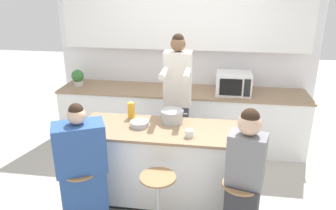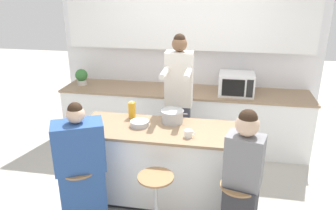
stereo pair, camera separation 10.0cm
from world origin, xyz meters
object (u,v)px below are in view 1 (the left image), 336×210
(kitchen_island, at_px, (167,164))
(cooking_pot, at_px, (172,116))
(juice_carton, at_px, (131,110))
(bar_stool_leftmost, at_px, (82,198))
(fruit_bowl, at_px, (140,124))
(potted_plant, at_px, (78,77))
(coffee_cup_near, at_px, (189,133))
(microwave, at_px, (233,83))
(person_cooking, at_px, (177,106))
(person_wrapped_blanket, at_px, (82,172))
(person_seated_near, at_px, (244,183))
(bar_stool_center, at_px, (158,204))

(kitchen_island, distance_m, cooking_pot, 0.55)
(cooking_pot, height_order, juice_carton, juice_carton)
(bar_stool_leftmost, relative_size, fruit_bowl, 3.21)
(kitchen_island, xyz_separation_m, potted_plant, (-1.61, 1.41, 0.56))
(coffee_cup_near, relative_size, microwave, 0.23)
(person_cooking, relative_size, microwave, 3.72)
(bar_stool_leftmost, bearing_deg, microwave, 52.08)
(person_cooking, relative_size, juice_carton, 8.95)
(kitchen_island, distance_m, fruit_bowl, 0.57)
(person_wrapped_blanket, bearing_deg, bar_stool_leftmost, -156.61)
(microwave, xyz_separation_m, potted_plant, (-2.37, 0.04, -0.02))
(person_cooking, bearing_deg, microwave, 44.11)
(kitchen_island, bearing_deg, potted_plant, 138.83)
(person_seated_near, height_order, coffee_cup_near, person_seated_near)
(bar_stool_center, height_order, potted_plant, potted_plant)
(kitchen_island, height_order, person_cooking, person_cooking)
(person_cooking, bearing_deg, potted_plant, 153.27)
(person_seated_near, xyz_separation_m, microwave, (-0.05, 1.94, 0.38))
(bar_stool_center, distance_m, cooking_pot, 0.99)
(microwave, bearing_deg, bar_stool_center, -111.06)
(bar_stool_center, distance_m, person_seated_near, 0.86)
(bar_stool_center, relative_size, microwave, 1.35)
(person_cooking, xyz_separation_m, coffee_cup_near, (0.22, -0.80, 0.01))
(person_wrapped_blanket, bearing_deg, microwave, 26.22)
(person_seated_near, relative_size, microwave, 2.84)
(person_cooking, xyz_separation_m, cooking_pot, (-0.01, -0.45, 0.04))
(cooking_pot, distance_m, potted_plant, 2.05)
(kitchen_island, relative_size, microwave, 3.95)
(juice_carton, distance_m, microwave, 1.66)
(bar_stool_center, distance_m, person_wrapped_blanket, 0.81)
(bar_stool_leftmost, height_order, fruit_bowl, fruit_bowl)
(bar_stool_leftmost, xyz_separation_m, potted_plant, (-0.83, 2.01, 0.67))
(kitchen_island, distance_m, potted_plant, 2.22)
(fruit_bowl, xyz_separation_m, microwave, (1.06, 1.35, 0.11))
(kitchen_island, bearing_deg, fruit_bowl, 177.07)
(coffee_cup_near, bearing_deg, potted_plant, 139.88)
(bar_stool_leftmost, height_order, potted_plant, potted_plant)
(bar_stool_leftmost, bearing_deg, person_seated_near, 0.83)
(kitchen_island, distance_m, microwave, 1.67)
(microwave, relative_size, potted_plant, 1.97)
(bar_stool_center, distance_m, potted_plant, 2.65)
(person_wrapped_blanket, distance_m, cooking_pot, 1.15)
(person_cooking, distance_m, person_wrapped_blanket, 1.48)
(person_seated_near, bearing_deg, microwave, 105.89)
(cooking_pot, bearing_deg, person_wrapped_blanket, -135.93)
(cooking_pot, relative_size, fruit_bowl, 1.66)
(person_wrapped_blanket, relative_size, juice_carton, 6.65)
(coffee_cup_near, bearing_deg, person_wrapped_blanket, -157.93)
(person_seated_near, xyz_separation_m, potted_plant, (-2.42, 1.99, 0.36))
(person_seated_near, relative_size, fruit_bowl, 6.73)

